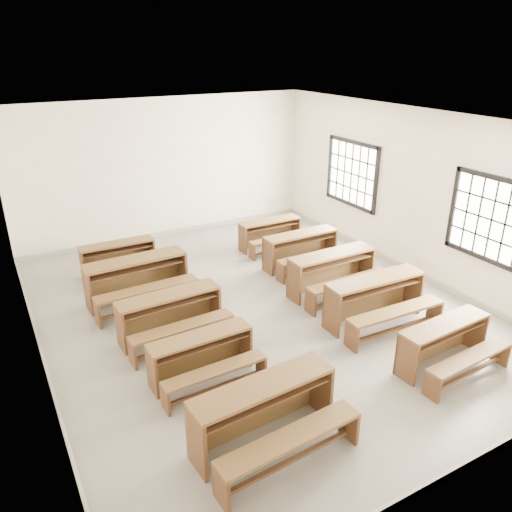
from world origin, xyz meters
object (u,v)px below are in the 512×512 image
desk_set_2 (171,313)px  desk_set_4 (119,256)px  desk_set_1 (202,354)px  desk_set_3 (138,277)px  desk_set_0 (266,410)px  desk_set_6 (377,297)px  desk_set_9 (271,232)px  desk_set_7 (333,270)px  desk_set_8 (302,247)px  desk_set_5 (446,342)px

desk_set_2 → desk_set_4: bearing=89.7°
desk_set_1 → desk_set_4: (-0.10, 3.93, -0.00)m
desk_set_1 → desk_set_3: size_ratio=0.81×
desk_set_0 → desk_set_2: bearing=89.4°
desk_set_6 → desk_set_9: size_ratio=1.23×
desk_set_4 → desk_set_9: 3.37m
desk_set_2 → desk_set_9: bearing=34.5°
desk_set_6 → desk_set_9: bearing=89.2°
desk_set_3 → desk_set_7: desk_set_3 is taller
desk_set_3 → desk_set_9: bearing=15.1°
desk_set_6 → desk_set_8: desk_set_6 is taller
desk_set_5 → desk_set_7: desk_set_7 is taller
desk_set_2 → desk_set_7: (3.15, 0.00, 0.02)m
desk_set_1 → desk_set_9: (3.26, 3.64, -0.00)m
desk_set_3 → desk_set_9: (3.35, 1.02, -0.09)m
desk_set_1 → desk_set_5: (3.12, -1.42, 0.01)m
desk_set_6 → desk_set_9: desk_set_6 is taller
desk_set_0 → desk_set_9: (3.12, 5.12, -0.08)m
desk_set_0 → desk_set_3: (-0.23, 4.10, 0.01)m
desk_set_8 → desk_set_2: bearing=-159.2°
desk_set_3 → desk_set_2: bearing=-88.1°
desk_set_3 → desk_set_4: size_ratio=1.24×
desk_set_3 → desk_set_8: bearing=-4.6°
desk_set_2 → desk_set_9: (3.26, 2.44, -0.05)m
desk_set_7 → desk_set_3: bearing=155.8°
desk_set_4 → desk_set_6: (3.20, -3.94, 0.08)m
desk_set_5 → desk_set_7: (0.02, 2.63, 0.05)m
desk_set_1 → desk_set_5: bearing=-26.3°
desk_set_4 → desk_set_0: bearing=-86.4°
desk_set_3 → desk_set_6: (3.19, -2.63, -0.01)m
desk_set_2 → desk_set_4: desk_set_2 is taller
desk_set_7 → desk_set_9: size_ratio=1.20×
desk_set_7 → desk_set_8: desk_set_7 is taller
desk_set_4 → desk_set_7: desk_set_7 is taller
desk_set_7 → desk_set_1: bearing=-159.6°
desk_set_4 → desk_set_6: bearing=-49.9°
desk_set_2 → desk_set_3: desk_set_3 is taller
desk_set_3 → desk_set_7: 3.53m
desk_set_7 → desk_set_2: bearing=179.5°
desk_set_1 → desk_set_2: 1.21m
desk_set_5 → desk_set_4: bearing=118.2°
desk_set_1 → desk_set_5: 3.43m
desk_set_1 → desk_set_8: desk_set_8 is taller
desk_set_1 → desk_set_0: bearing=-86.3°
desk_set_4 → desk_set_8: desk_set_8 is taller
desk_set_6 → desk_set_8: 2.47m
desk_set_2 → desk_set_3: size_ratio=0.91×
desk_set_2 → desk_set_6: bearing=-23.6°
desk_set_2 → desk_set_6: size_ratio=0.93×
desk_set_1 → desk_set_6: size_ratio=0.83×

